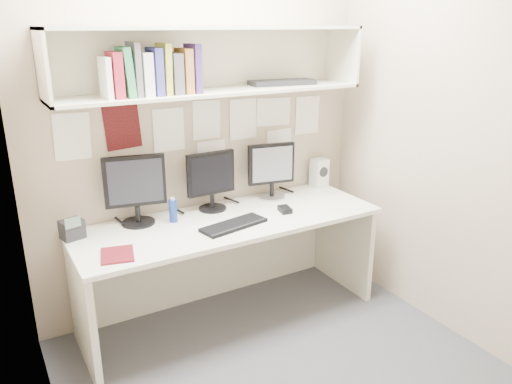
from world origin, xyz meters
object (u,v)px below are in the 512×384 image
monitor_right (271,168)px  desk_phone (72,229)px  desk (230,269)px  monitor_center (211,178)px  maroon_notebook (117,255)px  keyboard (234,225)px  speaker (319,173)px  monitor_left (135,187)px

monitor_right → desk_phone: 1.41m
desk → monitor_right: monitor_right is taller
monitor_center → maroon_notebook: size_ratio=1.88×
monitor_center → keyboard: (-0.02, -0.35, -0.21)m
speaker → keyboard: bearing=-160.3°
monitor_center → monitor_left: bearing=178.3°
monitor_right → speaker: size_ratio=1.82×
monitor_right → maroon_notebook: 1.32m
monitor_center → monitor_right: 0.48m
monitor_center → speaker: monitor_center is taller
monitor_left → maroon_notebook: bearing=-109.6°
speaker → monitor_right: bearing=-178.2°
desk → keyboard: (-0.03, -0.14, 0.37)m
maroon_notebook → desk_phone: 0.40m
monitor_left → maroon_notebook: 0.53m
desk → monitor_center: monitor_center is taller
keyboard → desk_phone: bearing=150.0°
keyboard → maroon_notebook: size_ratio=2.04×
keyboard → maroon_notebook: (-0.74, -0.05, -0.00)m
desk_phone → desk: bearing=-25.6°
maroon_notebook → desk_phone: (-0.16, 0.36, 0.05)m
monitor_left → desk_phone: bearing=-163.0°
keyboard → speaker: 1.03m
monitor_center → keyboard: monitor_center is taller
desk → maroon_notebook: (-0.78, -0.18, 0.37)m
desk → speaker: speaker is taller
desk → monitor_right: size_ratio=5.00×
keyboard → desk_phone: desk_phone is taller
desk_phone → monitor_right: bearing=-13.1°
maroon_notebook → desk_phone: bearing=128.0°
speaker → desk_phone: speaker is taller
keyboard → speaker: size_ratio=1.97×
keyboard → desk_phone: (-0.91, 0.32, 0.05)m
speaker → desk: bearing=-167.0°
maroon_notebook → desk: bearing=27.1°
monitor_right → maroon_notebook: monitor_right is taller
speaker → maroon_notebook: bearing=-168.1°
monitor_right → speaker: monitor_right is taller
monitor_center → speaker: 0.94m
speaker → desk_phone: 1.86m
monitor_right → maroon_notebook: bearing=-151.6°
monitor_left → monitor_right: bearing=11.5°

